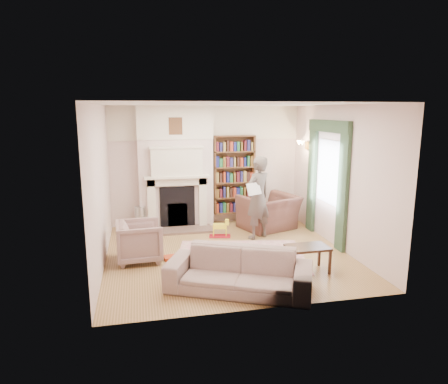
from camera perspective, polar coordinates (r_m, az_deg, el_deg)
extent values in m
plane|color=brown|center=(7.76, 0.39, -8.72)|extent=(4.50, 4.50, 0.00)
plane|color=white|center=(7.28, 0.42, 12.44)|extent=(4.50, 4.50, 0.00)
plane|color=beige|center=(9.57, -2.53, 3.82)|extent=(4.50, 0.00, 4.50)
plane|color=beige|center=(5.26, 5.74, -2.68)|extent=(4.50, 0.00, 4.50)
plane|color=beige|center=(7.25, -17.23, 0.80)|extent=(0.00, 4.50, 4.50)
plane|color=beige|center=(8.17, 16.01, 2.04)|extent=(0.00, 4.50, 4.50)
cube|color=beige|center=(9.30, -6.91, 3.52)|extent=(1.70, 0.35, 2.80)
cube|color=silver|center=(9.05, -6.71, 2.15)|extent=(1.47, 0.24, 0.05)
cube|color=black|center=(9.28, -6.66, -2.15)|extent=(0.80, 0.06, 0.96)
cube|color=silver|center=(9.02, -6.78, 4.27)|extent=(1.15, 0.18, 0.62)
cube|color=brown|center=(9.61, 1.45, 2.50)|extent=(1.00, 0.24, 1.85)
cube|color=silver|center=(8.51, 14.68, 2.81)|extent=(0.02, 0.90, 1.30)
cube|color=#2C412A|center=(7.92, 16.62, 0.25)|extent=(0.07, 0.32, 2.40)
cube|color=#2C412A|center=(9.15, 12.45, 1.93)|extent=(0.07, 0.32, 2.40)
cube|color=#2C412A|center=(8.40, 14.73, 9.09)|extent=(0.09, 1.70, 0.24)
cube|color=beige|center=(7.58, 2.43, -9.17)|extent=(2.67, 2.24, 0.01)
imported|color=#4B3228|center=(9.25, 6.40, -2.90)|extent=(1.48, 1.39, 0.78)
imported|color=gray|center=(7.44, -11.96, -6.90)|extent=(0.85, 0.82, 0.73)
imported|color=#AB9D8D|center=(6.14, 2.13, -11.20)|extent=(2.32, 1.68, 0.63)
imported|color=#514741|center=(8.45, 4.86, -0.82)|extent=(0.77, 0.68, 1.77)
cube|color=silver|center=(8.17, 4.29, 0.44)|extent=(0.37, 0.27, 0.25)
cylinder|color=#A8ACB0|center=(9.32, -11.86, -3.70)|extent=(0.32, 0.32, 0.55)
cube|color=#CBCB47|center=(7.53, -3.34, -9.14)|extent=(0.38, 0.38, 0.03)
cube|color=#A93213|center=(7.50, -7.34, -9.24)|extent=(0.35, 0.26, 0.05)
cube|color=red|center=(7.36, 3.65, -9.71)|extent=(0.29, 0.25, 0.02)
cube|color=red|center=(7.35, 1.29, -9.73)|extent=(0.29, 0.26, 0.02)
cube|color=red|center=(7.44, 1.85, -9.46)|extent=(0.27, 0.22, 0.02)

